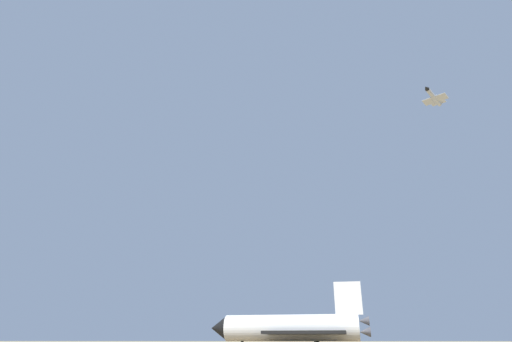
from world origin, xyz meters
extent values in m
cylinder|color=white|center=(3.95, 3.46, 5.40)|extent=(32.53, 10.51, 6.00)
cone|color=black|center=(21.76, 0.89, 5.40)|extent=(4.77, 6.21, 5.70)
ellipsoid|color=white|center=(16.81, 1.60, 7.05)|extent=(6.91, 4.87, 2.40)
cube|color=black|center=(-0.01, 4.03, 4.20)|extent=(21.25, 26.33, 0.70)
cube|color=white|center=(-9.91, 5.46, 12.00)|extent=(6.42, 1.51, 7.60)
cone|color=#595960|center=(-13.08, 5.92, 6.80)|extent=(2.69, 2.52, 2.20)
cone|color=#595960|center=(-13.31, 4.34, 4.40)|extent=(2.69, 2.52, 2.20)
cone|color=#595960|center=(-12.85, 7.50, 4.40)|extent=(2.69, 2.52, 2.20)
cylinder|color=#999EA3|center=(-49.46, -18.69, 82.36)|extent=(8.97, 11.32, 1.50)
cone|color=black|center=(-44.98, -12.67, 82.36)|extent=(2.40, 2.50, 1.50)
cube|color=#999EA3|center=(-50.36, -19.89, 82.16)|extent=(9.04, 8.31, 0.24)
cube|color=#999EA3|center=(-52.75, -23.10, 84.31)|extent=(1.59, 2.04, 2.60)
cube|color=#999EA3|center=(-52.75, -23.10, 82.56)|extent=(5.04, 4.47, 0.20)
camera|label=1|loc=(5.58, 108.61, 2.83)|focal=28.59mm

